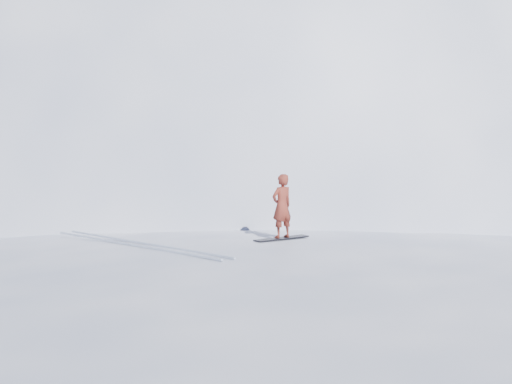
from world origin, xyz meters
The scene contains 7 objects.
near_ridge centered at (1.00, 3.00, 0.00)m, with size 36.00×28.00×4.80m, color white.
summit_peak centered at (22.00, 26.00, 0.00)m, with size 60.00×56.00×56.00m, color white.
peak_shoulder centered at (10.00, 20.00, 0.00)m, with size 28.00×24.00×18.00m, color white.
wind_bumps centered at (-0.56, 2.12, 0.00)m, with size 16.00×14.40×1.00m.
snowboard centered at (2.76, 2.68, 2.41)m, with size 1.55×0.29×0.03m, color black.
snowboarder centered at (2.76, 2.68, 3.21)m, with size 0.57×0.37×1.56m, color maroon.
board_tracks centered at (-0.39, 4.23, 2.42)m, with size 1.34×5.93×0.04m.
Camera 1 is at (-6.52, -7.66, 4.44)m, focal length 40.00 mm.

